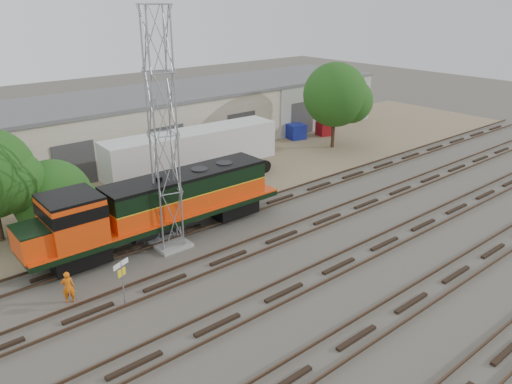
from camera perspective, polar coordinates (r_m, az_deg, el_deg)
ground at (r=29.15m, az=4.97°, el=-6.28°), size 140.00×140.00×0.00m
dirt_strip at (r=40.21m, az=-10.21°, el=1.48°), size 80.00×16.00×0.02m
tracks at (r=27.35m, az=9.43°, el=-8.33°), size 80.00×20.40×0.28m
warehouse at (r=46.31m, az=-15.41°, el=7.14°), size 58.40×10.40×5.30m
locomotive at (r=29.45m, az=-11.34°, el=-1.56°), size 15.94×2.80×3.83m
signal_tower at (r=27.27m, az=-10.54°, el=6.03°), size 1.95×1.95×13.19m
sign_post at (r=23.97m, az=-15.08°, el=-9.11°), size 0.90×0.42×2.35m
worker at (r=25.42m, az=-20.68°, el=-10.12°), size 0.69×0.58×1.62m
semi_trailer at (r=38.13m, az=-6.82°, el=4.75°), size 13.82×3.47×4.21m
dumpster_blue at (r=50.94m, az=4.62°, el=6.90°), size 1.88×1.80×1.50m
dumpster_red at (r=52.66m, az=7.88°, el=7.19°), size 1.81×1.74×1.40m
tree_mid at (r=32.68m, az=-21.66°, el=-0.84°), size 4.98×4.74×4.74m
tree_east at (r=47.56m, az=9.48°, el=10.73°), size 6.22×5.92×8.00m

